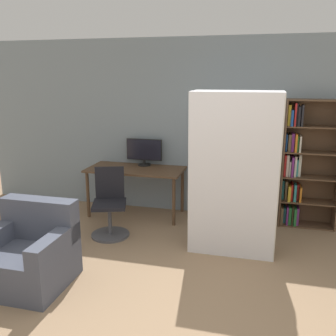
{
  "coord_description": "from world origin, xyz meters",
  "views": [
    {
      "loc": [
        0.63,
        -2.57,
        2.14
      ],
      "look_at": [
        -0.47,
        1.69,
        1.05
      ],
      "focal_mm": 40.0,
      "sensor_mm": 36.0,
      "label": 1
    }
  ],
  "objects_px": {
    "monitor": "(144,151)",
    "mattress_near": "(234,177)",
    "mattress_far": "(236,171)",
    "office_chair": "(110,209)",
    "bookshelf": "(302,166)",
    "armchair": "(29,254)"
  },
  "relations": [
    {
      "from": "monitor",
      "to": "office_chair",
      "type": "distance_m",
      "value": 1.22
    },
    {
      "from": "monitor",
      "to": "mattress_near",
      "type": "bearing_deg",
      "value": -39.81
    },
    {
      "from": "mattress_near",
      "to": "armchair",
      "type": "distance_m",
      "value": 2.4
    },
    {
      "from": "bookshelf",
      "to": "mattress_near",
      "type": "relative_size",
      "value": 0.93
    },
    {
      "from": "bookshelf",
      "to": "armchair",
      "type": "distance_m",
      "value": 3.78
    },
    {
      "from": "mattress_near",
      "to": "mattress_far",
      "type": "relative_size",
      "value": 1.0
    },
    {
      "from": "bookshelf",
      "to": "armchair",
      "type": "xyz_separation_m",
      "value": [
        -2.88,
        -2.39,
        -0.56
      ]
    },
    {
      "from": "office_chair",
      "to": "mattress_far",
      "type": "distance_m",
      "value": 1.78
    },
    {
      "from": "office_chair",
      "to": "armchair",
      "type": "distance_m",
      "value": 1.4
    },
    {
      "from": "monitor",
      "to": "mattress_near",
      "type": "distance_m",
      "value": 1.96
    },
    {
      "from": "office_chair",
      "to": "bookshelf",
      "type": "height_order",
      "value": "bookshelf"
    },
    {
      "from": "bookshelf",
      "to": "office_chair",
      "type": "bearing_deg",
      "value": -157.79
    },
    {
      "from": "monitor",
      "to": "armchair",
      "type": "bearing_deg",
      "value": -101.63
    },
    {
      "from": "monitor",
      "to": "mattress_far",
      "type": "bearing_deg",
      "value": -32.92
    },
    {
      "from": "mattress_far",
      "to": "armchair",
      "type": "relative_size",
      "value": 2.32
    },
    {
      "from": "monitor",
      "to": "bookshelf",
      "type": "distance_m",
      "value": 2.38
    },
    {
      "from": "office_chair",
      "to": "armchair",
      "type": "relative_size",
      "value": 1.09
    },
    {
      "from": "office_chair",
      "to": "bookshelf",
      "type": "relative_size",
      "value": 0.51
    },
    {
      "from": "monitor",
      "to": "bookshelf",
      "type": "bearing_deg",
      "value": -0.32
    },
    {
      "from": "office_chair",
      "to": "mattress_far",
      "type": "relative_size",
      "value": 0.47
    },
    {
      "from": "monitor",
      "to": "office_chair",
      "type": "height_order",
      "value": "monitor"
    },
    {
      "from": "office_chair",
      "to": "armchair",
      "type": "xyz_separation_m",
      "value": [
        -0.33,
        -1.35,
        -0.05
      ]
    }
  ]
}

